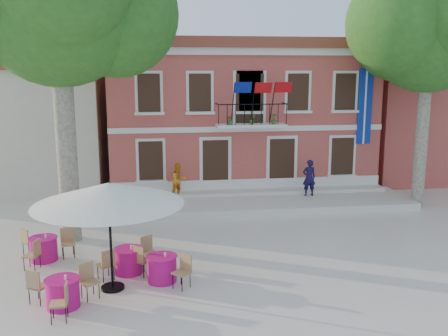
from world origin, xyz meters
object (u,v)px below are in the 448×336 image
cafe_table_0 (128,260)px  cafe_table_2 (63,291)px  plane_tree_west (58,4)px  pedestrian_navy (309,178)px  pedestrian_orange (179,180)px  plane_tree_east (430,31)px  patio_umbrella (108,194)px  cafe_table_1 (162,268)px  cafe_table_3 (44,248)px

cafe_table_0 → cafe_table_2: 2.54m
plane_tree_west → pedestrian_navy: 12.84m
pedestrian_orange → cafe_table_2: pedestrian_orange is taller
plane_tree_east → patio_umbrella: plane_tree_east is taller
plane_tree_west → pedestrian_navy: bearing=21.7°
plane_tree_west → cafe_table_2: bearing=-83.2°
patio_umbrella → pedestrian_navy: size_ratio=2.42×
plane_tree_west → patio_umbrella: plane_tree_west is taller
plane_tree_west → cafe_table_2: 9.40m
cafe_table_0 → patio_umbrella: bearing=-109.8°
pedestrian_orange → cafe_table_2: 10.38m
pedestrian_orange → cafe_table_2: (-3.41, -9.78, -0.66)m
cafe_table_1 → cafe_table_3: same height
pedestrian_navy → cafe_table_0: bearing=42.8°
pedestrian_navy → cafe_table_1: 10.60m
pedestrian_orange → cafe_table_0: (-1.86, -7.77, -0.67)m
plane_tree_west → cafe_table_3: plane_tree_west is taller
plane_tree_east → patio_umbrella: bearing=-151.4°
plane_tree_east → cafe_table_1: bearing=-149.7°
cafe_table_3 → plane_tree_west: bearing=74.3°
plane_tree_west → pedestrian_orange: (4.05, 4.42, -7.03)m
plane_tree_east → cafe_table_1: 15.04m
plane_tree_west → cafe_table_3: size_ratio=6.09×
cafe_table_1 → cafe_table_3: 4.29m
pedestrian_orange → cafe_table_0: bearing=-136.2°
plane_tree_west → cafe_table_0: (2.19, -3.34, -7.71)m
plane_tree_west → plane_tree_east: bearing=10.0°
pedestrian_navy → cafe_table_3: size_ratio=0.93×
plane_tree_west → cafe_table_1: plane_tree_west is taller
cafe_table_3 → pedestrian_orange: bearing=54.2°
pedestrian_navy → cafe_table_2: size_ratio=0.90×
cafe_table_0 → cafe_table_1: 1.24m
cafe_table_1 → pedestrian_orange: bearing=84.1°
plane_tree_east → cafe_table_2: bearing=-150.4°
patio_umbrella → cafe_table_3: bearing=133.8°
plane_tree_west → cafe_table_3: bearing=-105.7°
cafe_table_0 → pedestrian_orange: bearing=76.5°
cafe_table_2 → cafe_table_3: 3.60m
plane_tree_east → cafe_table_3: (-15.14, -4.53, -7.17)m
patio_umbrella → cafe_table_2: size_ratio=2.18×
patio_umbrella → pedestrian_navy: patio_umbrella is taller
pedestrian_navy → cafe_table_2: bearing=44.5°
patio_umbrella → cafe_table_2: (-1.16, -0.94, -2.30)m
plane_tree_east → cafe_table_2: 17.57m
patio_umbrella → cafe_table_0: bearing=70.2°
patio_umbrella → pedestrian_orange: bearing=75.7°
patio_umbrella → cafe_table_0: (0.39, 1.07, -2.31)m
pedestrian_navy → cafe_table_3: pedestrian_navy is taller
cafe_table_1 → cafe_table_0: bearing=142.9°
pedestrian_orange → cafe_table_3: size_ratio=0.88×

